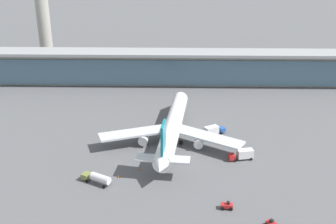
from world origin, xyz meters
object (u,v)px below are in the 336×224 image
(service_truck_under_wing_red, at_px, (272,224))
(safety_cone_alpha, at_px, (139,168))
(safety_cone_bravo, at_px, (119,176))
(service_truck_on_taxiway_red, at_px, (227,206))
(airliner_on_stand, at_px, (172,128))
(service_truck_near_nose_red, at_px, (242,154))
(service_truck_mid_apron_olive, at_px, (97,178))
(service_truck_by_tail_blue, at_px, (213,130))

(service_truck_under_wing_red, bearing_deg, safety_cone_alpha, 142.09)
(service_truck_under_wing_red, bearing_deg, safety_cone_bravo, 151.08)
(service_truck_under_wing_red, height_order, service_truck_on_taxiway_red, same)
(airliner_on_stand, bearing_deg, safety_cone_alpha, -117.48)
(service_truck_near_nose_red, relative_size, service_truck_mid_apron_olive, 0.88)
(service_truck_by_tail_blue, bearing_deg, safety_cone_alpha, -134.53)
(service_truck_by_tail_blue, bearing_deg, service_truck_on_taxiway_red, -90.00)
(service_truck_on_taxiway_red, distance_m, safety_cone_alpha, 28.84)
(service_truck_under_wing_red, relative_size, service_truck_mid_apron_olive, 0.38)
(service_truck_mid_apron_olive, height_order, service_truck_on_taxiway_red, service_truck_mid_apron_olive)
(service_truck_under_wing_red, relative_size, service_truck_on_taxiway_red, 1.12)
(airliner_on_stand, height_order, safety_cone_bravo, airliner_on_stand)
(airliner_on_stand, relative_size, service_truck_under_wing_red, 17.74)
(safety_cone_alpha, bearing_deg, service_truck_on_taxiway_red, -38.49)
(service_truck_mid_apron_olive, xyz_separation_m, service_truck_by_tail_blue, (32.91, 30.38, -0.02))
(service_truck_mid_apron_olive, bearing_deg, service_truck_on_taxiway_red, -17.71)
(service_truck_on_taxiway_red, relative_size, safety_cone_alpha, 4.25)
(airliner_on_stand, distance_m, service_truck_under_wing_red, 48.36)
(airliner_on_stand, relative_size, service_truck_on_taxiway_red, 19.78)
(service_truck_near_nose_red, distance_m, service_truck_under_wing_red, 31.43)
(service_truck_near_nose_red, relative_size, service_truck_on_taxiway_red, 2.56)
(service_truck_near_nose_red, height_order, service_truck_on_taxiway_red, service_truck_near_nose_red)
(service_truck_mid_apron_olive, height_order, safety_cone_alpha, service_truck_mid_apron_olive)
(service_truck_near_nose_red, bearing_deg, safety_cone_alpha, -167.72)
(airliner_on_stand, xyz_separation_m, service_truck_mid_apron_olive, (-19.48, -25.01, -3.23))
(service_truck_near_nose_red, xyz_separation_m, service_truck_mid_apron_olive, (-40.07, -13.91, 0.02))
(service_truck_on_taxiway_red, height_order, safety_cone_bravo, service_truck_on_taxiway_red)
(service_truck_under_wing_red, bearing_deg, service_truck_near_nose_red, 94.03)
(safety_cone_alpha, bearing_deg, service_truck_by_tail_blue, 45.47)
(service_truck_near_nose_red, bearing_deg, service_truck_on_taxiway_red, -106.36)
(airliner_on_stand, xyz_separation_m, safety_cone_alpha, (-9.14, -17.58, -4.61))
(service_truck_near_nose_red, bearing_deg, service_truck_by_tail_blue, 113.50)
(airliner_on_stand, distance_m, service_truck_mid_apron_olive, 31.87)
(service_truck_under_wing_red, bearing_deg, service_truck_by_tail_blue, 101.09)
(safety_cone_alpha, bearing_deg, airliner_on_stand, 62.52)
(service_truck_near_nose_red, relative_size, service_truck_by_tail_blue, 1.02)
(service_truck_under_wing_red, distance_m, service_truck_by_tail_blue, 48.74)
(airliner_on_stand, bearing_deg, service_truck_under_wing_red, -61.76)
(airliner_on_stand, bearing_deg, service_truck_near_nose_red, -28.34)
(service_truck_mid_apron_olive, bearing_deg, service_truck_under_wing_red, -22.41)
(service_truck_by_tail_blue, bearing_deg, safety_cone_bravo, -135.50)
(service_truck_near_nose_red, height_order, service_truck_under_wing_red, service_truck_near_nose_red)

